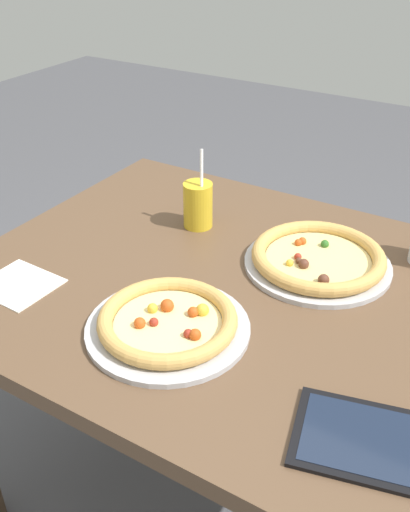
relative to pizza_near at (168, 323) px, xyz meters
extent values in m
plane|color=#4C4C51|center=(0.02, 0.22, -0.77)|extent=(8.00, 8.00, 0.00)
cube|color=brown|center=(0.02, 0.22, -0.04)|extent=(1.20, 0.96, 0.04)
cylinder|color=#443122|center=(-0.50, 0.62, -0.41)|extent=(0.07, 0.07, 0.71)
cylinder|color=#B7B7BC|center=(0.00, 0.00, -0.01)|extent=(0.33, 0.33, 0.01)
cylinder|color=#EFD68C|center=(0.00, 0.00, 0.00)|extent=(0.21, 0.21, 0.01)
torus|color=tan|center=(0.00, 0.00, 0.01)|extent=(0.28, 0.28, 0.03)
sphere|color=#BF4C19|center=(-0.04, -0.04, 0.01)|extent=(0.02, 0.02, 0.02)
sphere|color=gold|center=(-0.05, 0.01, 0.01)|extent=(0.02, 0.02, 0.02)
sphere|color=#2D6623|center=(0.03, 0.05, 0.01)|extent=(0.02, 0.02, 0.02)
sphere|color=#BF4C19|center=(0.03, 0.04, 0.01)|extent=(0.02, 0.02, 0.02)
sphere|color=gold|center=(0.04, 0.06, 0.01)|extent=(0.03, 0.03, 0.03)
sphere|color=maroon|center=(-0.02, -0.02, 0.01)|extent=(0.02, 0.02, 0.02)
sphere|color=maroon|center=(0.06, -0.02, 0.01)|extent=(0.02, 0.02, 0.02)
sphere|color=#BF4C19|center=(-0.02, 0.03, 0.01)|extent=(0.03, 0.03, 0.03)
sphere|color=#BF4C19|center=(0.07, -0.01, 0.01)|extent=(0.02, 0.02, 0.02)
cylinder|color=#B7B7BC|center=(0.16, 0.38, -0.01)|extent=(0.34, 0.34, 0.01)
cylinder|color=#E5CC7F|center=(0.16, 0.38, 0.00)|extent=(0.24, 0.24, 0.01)
torus|color=tan|center=(0.16, 0.38, 0.01)|extent=(0.31, 0.31, 0.03)
sphere|color=brown|center=(0.13, 0.33, 0.01)|extent=(0.02, 0.02, 0.02)
sphere|color=brown|center=(0.21, 0.29, 0.01)|extent=(0.03, 0.03, 0.03)
sphere|color=#2D6623|center=(0.16, 0.44, 0.01)|extent=(0.02, 0.02, 0.02)
sphere|color=#BF4C19|center=(0.10, 0.42, 0.01)|extent=(0.02, 0.02, 0.02)
sphere|color=maroon|center=(0.12, 0.35, 0.01)|extent=(0.02, 0.02, 0.02)
sphere|color=#BF4C19|center=(0.10, 0.41, 0.01)|extent=(0.02, 0.02, 0.02)
sphere|color=brown|center=(0.15, 0.32, 0.01)|extent=(0.02, 0.02, 0.02)
sphere|color=gold|center=(0.12, 0.32, 0.01)|extent=(0.02, 0.02, 0.02)
cylinder|color=gold|center=(-0.18, 0.40, 0.04)|extent=(0.08, 0.08, 0.12)
cylinder|color=white|center=(-0.17, 0.40, 0.14)|extent=(0.02, 0.03, 0.11)
cube|color=white|center=(-0.37, -0.04, -0.02)|extent=(0.17, 0.15, 0.00)
cube|color=black|center=(0.43, -0.07, -0.02)|extent=(0.27, 0.22, 0.01)
cube|color=#192338|center=(0.43, -0.07, -0.01)|extent=(0.24, 0.19, 0.00)
camera|label=1|loc=(0.53, -0.74, 0.72)|focal=41.10mm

